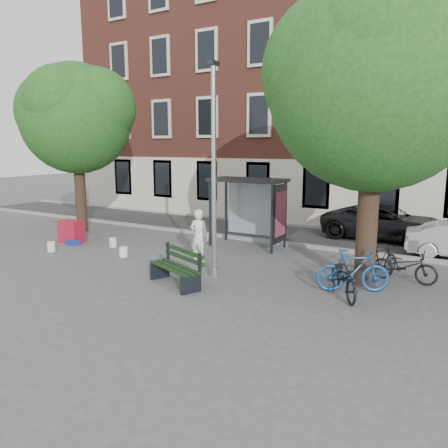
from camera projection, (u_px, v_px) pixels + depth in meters
ground at (214, 276)px, 12.96m from camera, size 90.00×90.00×0.00m
road at (300, 235)px, 18.89m from camera, size 40.00×4.00×0.01m
curb_near at (281, 243)px, 17.18m from camera, size 40.00×0.25×0.12m
curb_far at (315, 227)px, 20.57m from camera, size 40.00×0.25×0.12m
building_row at (346, 84)px, 22.74m from camera, size 30.00×8.00×14.00m
lamppost at (214, 183)px, 12.47m from camera, size 0.28×0.35×6.11m
tree_right at (375, 74)px, 11.13m from camera, size 5.76×5.60×8.20m
tree_left at (74, 114)px, 19.00m from camera, size 5.18×4.86×7.40m
bus_shelter at (258, 197)px, 16.40m from camera, size 2.85×1.45×2.62m
painter at (199, 236)px, 14.25m from camera, size 0.69×0.47×1.81m
bench at (176, 269)px, 12.09m from camera, size 2.01×1.27×0.99m
bike_a at (404, 266)px, 12.36m from camera, size 1.82×0.73×0.94m
bike_b at (353, 271)px, 11.49m from camera, size 1.94×1.38×1.15m
bike_c at (344, 277)px, 11.15m from camera, size 1.64×2.02×1.03m
bike_d at (381, 261)px, 12.80m from camera, size 1.03×1.71×0.99m
car_dark at (386, 223)px, 17.94m from camera, size 5.15×2.43×1.42m
red_stand at (71, 232)px, 17.42m from camera, size 0.94×0.66×0.90m
blue_crate at (73, 242)px, 17.10m from camera, size 0.63×0.52×0.20m
bucket_a at (51, 247)px, 16.00m from camera, size 0.36×0.36×0.36m
bucket_b at (124, 252)px, 15.21m from camera, size 0.30×0.30×0.36m
bucket_c at (113, 242)px, 16.74m from camera, size 0.31×0.31×0.36m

